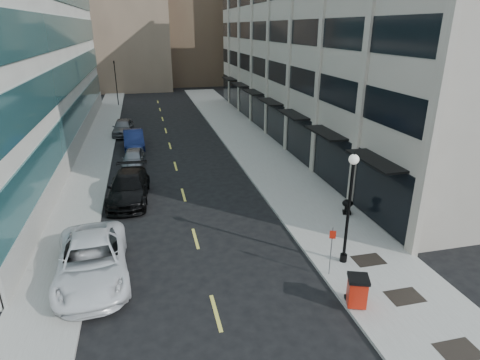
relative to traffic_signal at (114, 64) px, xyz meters
name	(u,v)px	position (x,y,z in m)	size (l,w,h in m)	color
ground	(226,351)	(5.50, -48.00, -5.72)	(160.00, 160.00, 0.00)	black
sidewalk_right	(266,159)	(13.00, -28.00, -5.64)	(5.00, 80.00, 0.15)	gray
sidewalk_left	(89,172)	(-1.00, -28.00, -5.64)	(3.00, 80.00, 0.15)	gray
building_right	(340,42)	(22.44, -21.01, 3.28)	(15.30, 46.50, 18.25)	#B4A998
skyline_tan_near	(124,4)	(1.50, 20.00, 8.28)	(14.00, 18.00, 28.00)	#8A715A
skyline_tan_far	(73,23)	(-8.50, 30.00, 5.28)	(12.00, 14.00, 22.00)	#8A715A
skyline_stone	(249,29)	(23.50, 18.00, 4.28)	(10.00, 14.00, 20.00)	#B4A998
grate_near	(459,351)	(13.10, -50.00, -5.56)	(1.40, 1.00, 0.01)	black
grate_mid	(405,296)	(13.10, -47.00, -5.56)	(1.40, 1.00, 0.01)	black
grate_far	(368,260)	(13.10, -44.20, -5.56)	(1.40, 1.00, 0.01)	black
road_centerline	(179,179)	(5.50, -31.00, -5.71)	(0.15, 68.20, 0.01)	#D8CC4C
traffic_signal	(114,64)	(0.00, 0.00, 0.00)	(0.66, 0.66, 6.98)	black
car_white_van	(92,261)	(0.70, -42.48, -4.83)	(2.96, 6.42, 1.78)	white
car_black_pickup	(129,187)	(2.08, -34.00, -4.86)	(2.42, 5.94, 1.73)	black
car_silver_sedan	(133,158)	(2.30, -27.34, -5.02)	(1.65, 4.09, 1.39)	gray
car_blue_sedan	(134,139)	(2.30, -21.97, -4.90)	(1.73, 4.96, 1.63)	#141F4D
car_grey_sedan	(123,127)	(1.20, -16.77, -4.91)	(1.91, 4.74, 1.61)	slate
trash_bin	(357,290)	(10.90, -47.00, -4.88)	(1.01, 1.01, 1.28)	red
lamppost	(350,200)	(11.90, -44.00, -2.44)	(0.44, 0.44, 5.34)	black
sign_post	(332,244)	(10.80, -44.82, -4.07)	(0.26, 0.13, 2.31)	slate
urn_planter	(347,205)	(14.49, -39.36, -5.05)	(0.62, 0.62, 0.86)	black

